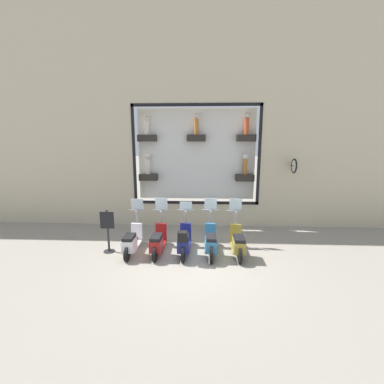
% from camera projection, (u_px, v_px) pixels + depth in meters
% --- Properties ---
extents(ground_plane, '(120.00, 120.00, 0.00)m').
position_uv_depth(ground_plane, '(192.00, 261.00, 7.76)').
color(ground_plane, gray).
extents(building_facade, '(1.21, 36.00, 9.52)m').
position_uv_depth(building_facade, '(196.00, 109.00, 10.37)').
color(building_facade, beige).
rests_on(building_facade, ground_plane).
extents(scooter_olive_0, '(1.80, 0.60, 1.67)m').
position_uv_depth(scooter_olive_0, '(238.00, 242.00, 8.09)').
color(scooter_olive_0, black).
rests_on(scooter_olive_0, ground_plane).
extents(scooter_teal_1, '(1.80, 0.60, 1.67)m').
position_uv_depth(scooter_teal_1, '(211.00, 242.00, 8.12)').
color(scooter_teal_1, black).
rests_on(scooter_teal_1, ground_plane).
extents(scooter_navy_2, '(1.80, 0.60, 1.55)m').
position_uv_depth(scooter_navy_2, '(184.00, 241.00, 8.09)').
color(scooter_navy_2, black).
rests_on(scooter_navy_2, ground_plane).
extents(scooter_red_3, '(1.79, 0.60, 1.67)m').
position_uv_depth(scooter_red_3, '(158.00, 241.00, 8.20)').
color(scooter_red_3, black).
rests_on(scooter_red_3, ground_plane).
extents(scooter_white_4, '(1.79, 0.60, 1.63)m').
position_uv_depth(scooter_white_4, '(132.00, 241.00, 8.24)').
color(scooter_white_4, black).
rests_on(scooter_white_4, ground_plane).
extents(shop_sign_post, '(0.36, 0.45, 1.41)m').
position_uv_depth(shop_sign_post, '(108.00, 230.00, 8.29)').
color(shop_sign_post, '#232326').
rests_on(shop_sign_post, ground_plane).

